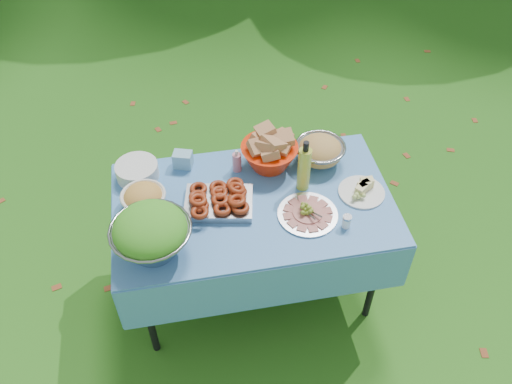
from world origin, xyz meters
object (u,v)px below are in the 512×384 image
(pasta_bowl_steel, at_px, (320,150))
(oil_bottle, at_px, (304,165))
(charcuterie_platter, at_px, (308,210))
(picnic_table, at_px, (254,247))
(plate_stack, at_px, (137,171))
(bread_bowl, at_px, (269,151))
(salad_bowl, at_px, (151,233))

(pasta_bowl_steel, bearing_deg, oil_bottle, -126.97)
(charcuterie_platter, bearing_deg, picnic_table, 151.32)
(picnic_table, xyz_separation_m, plate_stack, (-0.59, 0.30, 0.42))
(picnic_table, relative_size, oil_bottle, 4.66)
(bread_bowl, relative_size, oil_bottle, 1.01)
(charcuterie_platter, bearing_deg, plate_stack, 152.22)
(pasta_bowl_steel, bearing_deg, picnic_table, -149.13)
(plate_stack, xyz_separation_m, charcuterie_platter, (0.84, -0.44, -0.01))
(bread_bowl, xyz_separation_m, charcuterie_platter, (0.12, -0.40, -0.07))
(oil_bottle, bearing_deg, charcuterie_platter, -96.61)
(salad_bowl, relative_size, oil_bottle, 1.23)
(picnic_table, height_order, bread_bowl, bread_bowl)
(plate_stack, height_order, bread_bowl, bread_bowl)
(charcuterie_platter, height_order, oil_bottle, oil_bottle)
(picnic_table, bearing_deg, oil_bottle, 12.91)
(picnic_table, height_order, oil_bottle, oil_bottle)
(charcuterie_platter, bearing_deg, oil_bottle, 83.39)
(picnic_table, bearing_deg, pasta_bowl_steel, 30.87)
(plate_stack, xyz_separation_m, oil_bottle, (0.87, -0.24, 0.11))
(bread_bowl, bearing_deg, oil_bottle, -54.05)
(salad_bowl, distance_m, oil_bottle, 0.86)
(picnic_table, bearing_deg, salad_bowl, -156.73)
(pasta_bowl_steel, bearing_deg, plate_stack, 177.03)
(plate_stack, bearing_deg, salad_bowl, -83.52)
(salad_bowl, bearing_deg, pasta_bowl_steel, 26.77)
(salad_bowl, height_order, plate_stack, salad_bowl)
(salad_bowl, bearing_deg, bread_bowl, 36.36)
(charcuterie_platter, bearing_deg, salad_bowl, -173.70)
(plate_stack, distance_m, pasta_bowl_steel, 1.01)
(plate_stack, relative_size, charcuterie_platter, 0.75)
(plate_stack, xyz_separation_m, pasta_bowl_steel, (1.01, -0.05, 0.03))
(bread_bowl, height_order, pasta_bowl_steel, bread_bowl)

